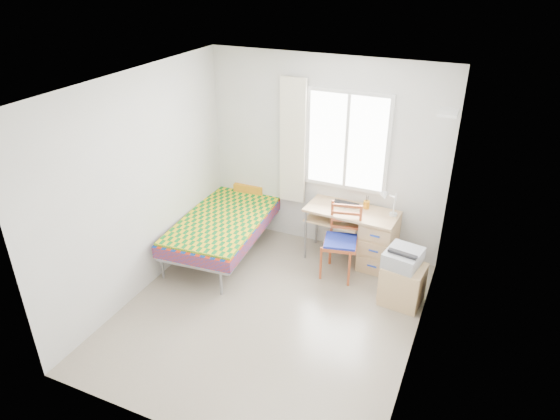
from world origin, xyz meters
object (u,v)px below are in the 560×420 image
object	(u,v)px
desk	(373,238)
chair	(342,237)
bed	(232,216)
cabinet	(402,284)
printer	(403,257)

from	to	relation	value
desk	chair	xyz separation A→B (m)	(-0.31, -0.35, 0.13)
bed	cabinet	bearing A→B (deg)	-12.46
bed	printer	distance (m)	2.41
cabinet	bed	bearing A→B (deg)	178.12
desk	chair	world-z (taller)	chair
desk	cabinet	world-z (taller)	desk
bed	desk	world-z (taller)	bed
cabinet	printer	xyz separation A→B (m)	(-0.04, 0.03, 0.34)
cabinet	printer	bearing A→B (deg)	142.74
desk	printer	size ratio (longest dim) A/B	2.46
cabinet	printer	size ratio (longest dim) A/B	1.03
chair	printer	distance (m)	0.84
bed	cabinet	world-z (taller)	bed
bed	printer	size ratio (longest dim) A/B	4.68
chair	bed	bearing A→B (deg)	165.50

